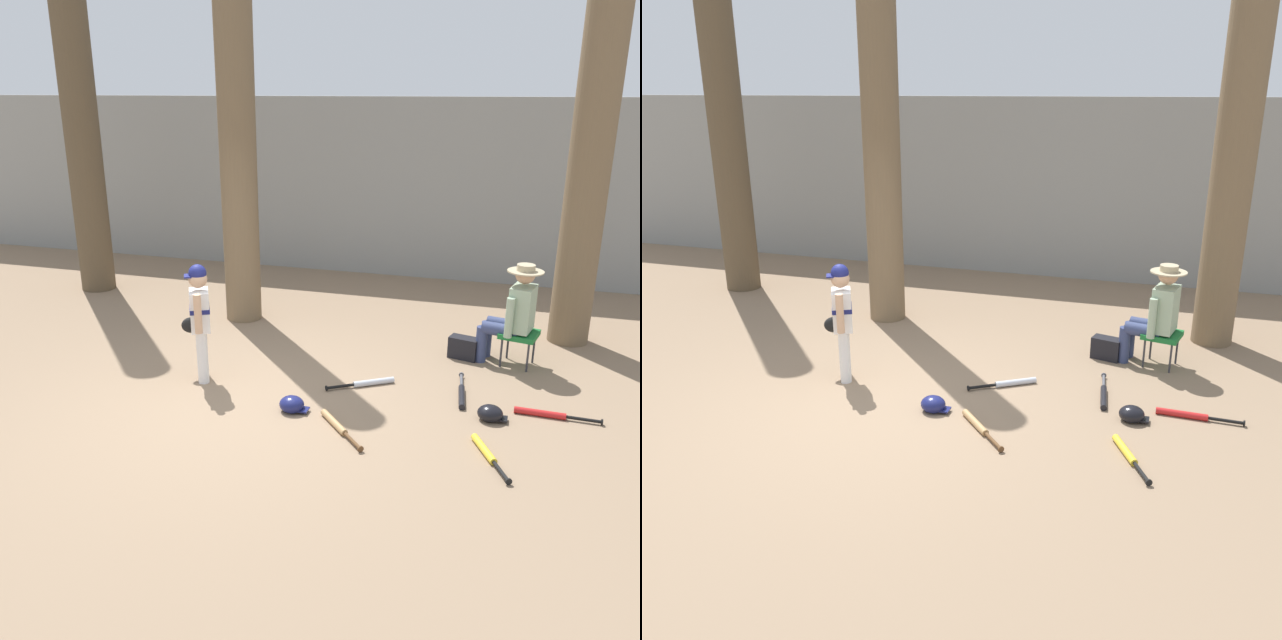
% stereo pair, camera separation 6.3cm
% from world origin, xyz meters
% --- Properties ---
extents(ground_plane, '(60.00, 60.00, 0.00)m').
position_xyz_m(ground_plane, '(0.00, 0.00, 0.00)').
color(ground_plane, '#897056').
extents(concrete_back_wall, '(18.00, 0.36, 2.92)m').
position_xyz_m(concrete_back_wall, '(0.00, 5.68, 1.46)').
color(concrete_back_wall, gray).
rests_on(concrete_back_wall, ground).
extents(tree_near_player, '(0.75, 0.75, 5.52)m').
position_xyz_m(tree_near_player, '(-0.98, 2.67, 2.38)').
color(tree_near_player, brown).
rests_on(tree_near_player, ground).
extents(tree_behind_spectator, '(0.69, 0.69, 5.65)m').
position_xyz_m(tree_behind_spectator, '(3.32, 3.05, 2.49)').
color(tree_behind_spectator, brown).
rests_on(tree_behind_spectator, ground).
extents(young_ballplayer, '(0.49, 0.54, 1.31)m').
position_xyz_m(young_ballplayer, '(-0.58, 0.61, 0.74)').
color(young_ballplayer, white).
rests_on(young_ballplayer, ground).
extents(folding_stool, '(0.48, 0.48, 0.41)m').
position_xyz_m(folding_stool, '(2.72, 2.04, 0.36)').
color(folding_stool, '#196B2D').
rests_on(folding_stool, ground).
extents(seated_spectator, '(0.68, 0.54, 1.20)m').
position_xyz_m(seated_spectator, '(2.63, 2.06, 0.64)').
color(seated_spectator, navy).
rests_on(seated_spectator, ground).
extents(handbag_beside_stool, '(0.37, 0.26, 0.26)m').
position_xyz_m(handbag_beside_stool, '(2.11, 2.07, 0.13)').
color(handbag_beside_stool, black).
rests_on(handbag_beside_stool, ground).
extents(tree_far_left, '(0.69, 0.69, 5.97)m').
position_xyz_m(tree_far_left, '(-3.79, 3.33, 2.66)').
color(tree_far_left, brown).
rests_on(tree_far_left, ground).
extents(bat_black_composite, '(0.15, 0.82, 0.07)m').
position_xyz_m(bat_black_composite, '(2.20, 0.98, 0.03)').
color(bat_black_composite, black).
rests_on(bat_black_composite, ground).
extents(bat_wood_tan, '(0.57, 0.63, 0.07)m').
position_xyz_m(bat_wood_tan, '(1.15, -0.05, 0.03)').
color(bat_wood_tan, tan).
rests_on(bat_wood_tan, ground).
extents(bat_yellow_trainer, '(0.39, 0.71, 0.07)m').
position_xyz_m(bat_yellow_trainer, '(2.53, -0.15, 0.03)').
color(bat_yellow_trainer, yellow).
rests_on(bat_yellow_trainer, ground).
extents(bat_aluminum_silver, '(0.68, 0.49, 0.07)m').
position_xyz_m(bat_aluminum_silver, '(1.21, 0.97, 0.03)').
color(bat_aluminum_silver, '#B7BCC6').
rests_on(bat_aluminum_silver, ground).
extents(bat_red_barrel, '(0.82, 0.09, 0.07)m').
position_xyz_m(bat_red_barrel, '(3.05, 0.77, 0.03)').
color(bat_red_barrel, red).
rests_on(bat_red_barrel, ground).
extents(batting_helmet_black, '(0.29, 0.22, 0.17)m').
position_xyz_m(batting_helmet_black, '(2.52, 0.54, 0.07)').
color(batting_helmet_black, black).
rests_on(batting_helmet_black, ground).
extents(batting_helmet_navy, '(0.30, 0.23, 0.17)m').
position_xyz_m(batting_helmet_navy, '(0.62, 0.15, 0.07)').
color(batting_helmet_navy, navy).
rests_on(batting_helmet_navy, ground).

